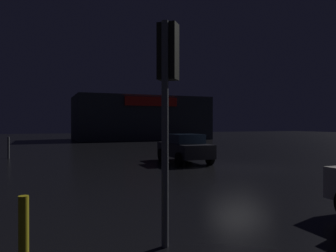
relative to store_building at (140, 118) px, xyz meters
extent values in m
plane|color=black|center=(-4.15, -28.97, -2.79)|extent=(120.00, 120.00, 0.00)
cube|color=#33383D|center=(0.00, 0.01, 0.00)|extent=(17.07, 8.72, 5.58)
cube|color=red|center=(0.00, -4.50, 1.95)|extent=(6.59, 0.24, 1.07)
cylinder|color=#595B60|center=(-10.84, -36.75, -0.93)|extent=(0.11, 0.11, 3.73)
cube|color=black|center=(-10.74, -36.64, 0.46)|extent=(0.41, 0.41, 0.95)
sphere|color=red|center=(-10.63, -36.51, 0.75)|extent=(0.20, 0.20, 0.20)
sphere|color=black|center=(-10.63, -36.51, 0.46)|extent=(0.20, 0.20, 0.20)
sphere|color=black|center=(-10.63, -36.51, 0.17)|extent=(0.20, 0.20, 0.20)
cube|color=black|center=(-5.61, -26.15, -2.12)|extent=(1.73, 3.98, 0.68)
cube|color=black|center=(-5.61, -26.36, -1.54)|extent=(1.52, 1.71, 0.48)
cylinder|color=black|center=(-6.41, -24.83, -2.46)|extent=(0.23, 0.67, 0.66)
cylinder|color=black|center=(-4.76, -24.87, -2.46)|extent=(0.23, 0.67, 0.66)
cylinder|color=black|center=(-6.46, -27.43, -2.46)|extent=(0.23, 0.67, 0.66)
cylinder|color=black|center=(-4.81, -27.47, -2.46)|extent=(0.23, 0.67, 0.66)
cylinder|color=#595B60|center=(-14.38, -20.47, -2.16)|extent=(0.12, 0.12, 1.27)
cylinder|color=gold|center=(-12.98, -36.81, -2.28)|extent=(0.14, 0.14, 1.03)
camera|label=1|loc=(-12.80, -41.76, -0.76)|focal=34.89mm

